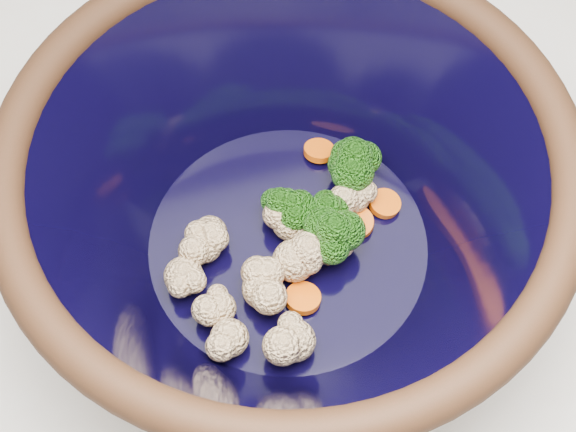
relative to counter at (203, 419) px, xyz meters
The scene contains 3 objects.
counter is the anchor object (origin of this frame).
mixing_bowl 0.56m from the counter, 15.83° to the right, with size 0.44×0.44×0.18m.
vegetable_pile 0.52m from the counter, 15.37° to the right, with size 0.20×0.19×0.06m.
Camera 1 is at (0.03, -0.32, 1.50)m, focal length 50.00 mm.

